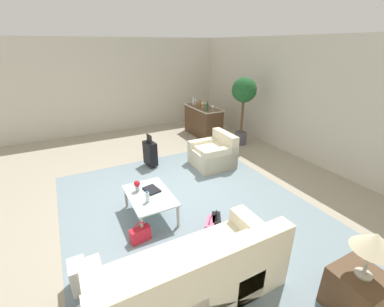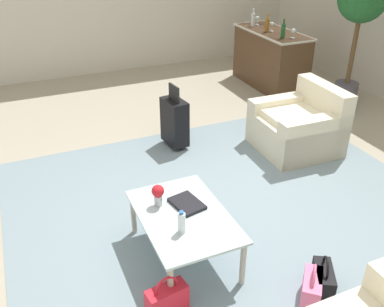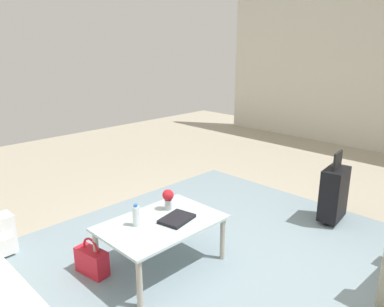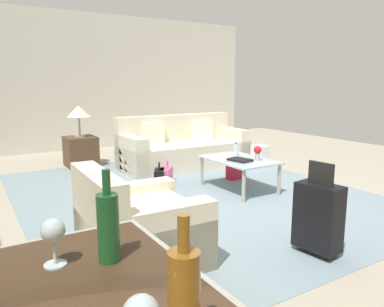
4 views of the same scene
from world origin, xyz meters
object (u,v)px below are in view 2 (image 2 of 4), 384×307
object	(u,v)px
water_bottle	(182,223)
wine_bottle_amber	(267,25)
armchair	(300,128)
handbag_red	(167,299)
coffee_table_book	(187,204)
bar_console	(270,58)
handbag_pink	(311,289)
wine_glass_leftmost	(257,19)
suitcase_black	(175,121)
wine_glass_right_of_centre	(293,31)
flower_vase	(158,193)
wine_bottle_green	(283,31)
wine_glass_left_of_centre	(272,25)
potted_ficus	(361,11)
coffee_table	(184,220)
handbag_black	(323,280)
wine_bottle_clear	(253,19)

from	to	relation	value
water_bottle	wine_bottle_amber	bearing A→B (deg)	140.27
armchair	handbag_red	size ratio (longest dim) A/B	2.70
coffee_table_book	bar_console	size ratio (longest dim) A/B	0.20
coffee_table_book	handbag_pink	world-z (taller)	coffee_table_book
water_bottle	wine_glass_leftmost	distance (m)	5.33
wine_glass_leftmost	suitcase_black	xyz separation A→B (m)	(2.03, -2.40, -0.72)
wine_glass_right_of_centre	wine_bottle_amber	world-z (taller)	wine_bottle_amber
flower_vase	handbag_red	size ratio (longest dim) A/B	0.57
bar_console	handbag_pink	world-z (taller)	bar_console
wine_bottle_green	handbag_pink	size ratio (longest dim) A/B	0.84
coffee_table_book	flower_vase	distance (m)	0.27
wine_glass_leftmost	wine_bottle_green	distance (m)	1.01
wine_glass_leftmost	wine_glass_left_of_centre	bearing A→B (deg)	-3.59
coffee_table_book	handbag_red	world-z (taller)	coffee_table_book
coffee_table_book	suitcase_black	distance (m)	1.98
flower_vase	wine_glass_leftmost	distance (m)	5.04
handbag_pink	potted_ficus	xyz separation A→B (m)	(-3.08, 2.98, 1.35)
wine_glass_right_of_centre	suitcase_black	world-z (taller)	wine_glass_right_of_centre
water_bottle	wine_glass_left_of_centre	size ratio (longest dim) A/B	1.32
handbag_red	coffee_table	bearing A→B (deg)	145.53
wine_glass_leftmost	handbag_black	world-z (taller)	wine_glass_leftmost
wine_bottle_green	suitcase_black	bearing A→B (deg)	-65.69
wine_glass_left_of_centre	wine_glass_right_of_centre	size ratio (longest dim) A/B	1.00
coffee_table	coffee_table_book	bearing A→B (deg)	146.31
wine_glass_right_of_centre	handbag_red	world-z (taller)	wine_glass_right_of_centre
bar_console	armchair	bearing A→B (deg)	-22.90
handbag_red	handbag_black	bearing A→B (deg)	75.49
handbag_red	wine_bottle_amber	bearing A→B (deg)	140.35
armchair	flower_vase	bearing A→B (deg)	-65.07
coffee_table	wine_glass_right_of_centre	distance (m)	4.37
coffee_table_book	flower_vase	xyz separation A→B (m)	(-0.10, -0.23, 0.11)
wine_glass_right_of_centre	wine_bottle_amber	xyz separation A→B (m)	(-0.53, -0.16, 0.01)
water_bottle	wine_glass_right_of_centre	xyz separation A→B (m)	(-3.17, 3.23, 0.52)
handbag_red	handbag_black	world-z (taller)	same
handbag_black	potted_ficus	xyz separation A→B (m)	(-3.04, 2.84, 1.35)
armchair	suitcase_black	distance (m)	1.63
coffee_table_book	water_bottle	bearing A→B (deg)	-40.68
handbag_pink	handbag_black	bearing A→B (deg)	104.94
handbag_red	potted_ficus	distance (m)	5.07
water_bottle	wine_glass_left_of_centre	xyz separation A→B (m)	(-3.70, 3.17, 0.52)
flower_vase	wine_bottle_clear	size ratio (longest dim) A/B	0.68
coffee_table	handbag_pink	world-z (taller)	coffee_table
armchair	wine_bottle_clear	xyz separation A→B (m)	(-2.66, 0.80, 0.79)
wine_glass_leftmost	bar_console	bearing A→B (deg)	-0.52
water_bottle	potted_ficus	size ratio (longest dim) A/B	0.10
suitcase_black	handbag_red	size ratio (longest dim) A/B	2.37
coffee_table_book	suitcase_black	xyz separation A→B (m)	(-1.88, 0.62, -0.12)
flower_vase	wine_glass_right_of_centre	xyz separation A→B (m)	(-2.75, 3.28, 0.49)
bar_console	wine_bottle_amber	size ratio (longest dim) A/B	5.18
handbag_black	flower_vase	bearing A→B (deg)	-136.29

